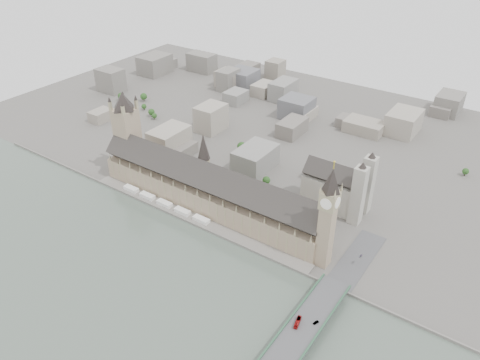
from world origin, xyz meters
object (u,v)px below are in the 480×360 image
Objects in this scene: palace_of_westminster at (209,189)px; westminster_bridge at (294,344)px; westminster_abbey at (338,188)px; red_bus_north at (298,322)px; victoria_tower at (127,129)px; elizabeth_tower at (328,212)px; car_approach at (361,256)px; car_silver at (316,322)px.

palace_of_westminster is 195.05m from westminster_bridge.
red_bus_north is at bearing -74.77° from westminster_abbey.
palace_of_westminster is 126.41m from victoria_tower.
palace_of_westminster is 0.82× the size of westminster_bridge.
elizabeth_tower reaches higher than westminster_abbey.
victoria_tower is at bearing 148.10° from red_bus_north.
victoria_tower reaches higher than car_approach.
car_approach is (4.75, 112.31, 5.75)m from westminster_bridge.
palace_of_westminster reaches higher than car_approach.
elizabeth_tower reaches higher than victoria_tower.
car_approach is (9.85, 98.66, -1.07)m from red_bus_north.
red_bus_north is 99.16m from car_approach.
palace_of_westminster is at bearing -174.76° from car_approach.
westminster_bridge is at bearing -75.89° from elizabeth_tower.
palace_of_westminster is 3.90× the size of westminster_abbey.
victoria_tower reaches higher than car_silver.
elizabeth_tower reaches higher than westminster_bridge.
westminster_bridge is 26.63× the size of red_bus_north.
westminster_abbey reaches higher than palace_of_westminster.
palace_of_westminster is at bearing 175.15° from elizabeth_tower.
car_silver is at bearing -26.88° from palace_of_westminster.
car_silver is at bearing 24.42° from red_bus_north.
westminster_bridge is at bearing -74.36° from westminster_abbey.
red_bus_north reaches higher than westminster_bridge.
car_approach is (55.82, -70.19, -14.20)m from westminster_abbey.
elizabeth_tower is at bearing 104.11° from westminster_bridge.
westminster_abbey reaches higher than car_silver.
victoria_tower reaches higher than westminster_abbey.
elizabeth_tower reaches higher than palace_of_westminster.
red_bus_north is 2.53× the size of car_silver.
westminster_abbey reaches higher than car_approach.
westminster_bridge is at bearing -88.93° from car_approach.
elizabeth_tower is 96.91m from westminster_abbey.
westminster_bridge is at bearing -21.78° from victoria_tower.
car_approach reaches higher than westminster_bridge.
red_bus_north is (278.90, -99.86, -43.26)m from victoria_tower.
westminster_abbey is (110.92, 75.30, 2.38)m from palace_of_westminster.
westminster_abbey is at bearing 93.03° from red_bus_north.
car_approach is at bearing -0.24° from victoria_tower.
westminster_bridge is 75.09× the size of car_approach.
westminster_bridge is 112.55m from car_approach.
red_bus_north is at bearing -77.00° from elizabeth_tower.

